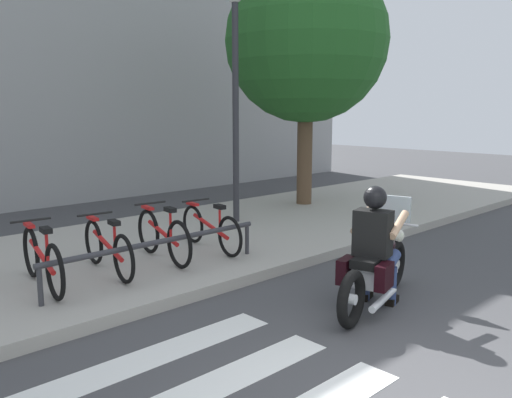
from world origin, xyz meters
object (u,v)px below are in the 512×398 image
object	(u,v)px
motorcycle	(376,268)
tree_near_rack	(306,41)
street_lamp	(235,87)
bicycle_1	(108,248)
bicycle_3	(210,228)
bike_rack	(159,245)
bicycle_2	(163,236)
rider	(375,238)
bicycle_0	(42,259)

from	to	relation	value
motorcycle	tree_near_rack	world-z (taller)	tree_near_rack
tree_near_rack	street_lamp	bearing A→B (deg)	-170.57
bicycle_1	bicycle_3	world-z (taller)	bicycle_1
bicycle_1	bike_rack	distance (m)	0.70
bicycle_1	tree_near_rack	size ratio (longest dim) A/B	0.30
street_lamp	bicycle_2	bearing A→B (deg)	-152.79
bike_rack	street_lamp	distance (m)	4.07
tree_near_rack	bicycle_2	bearing A→B (deg)	-161.02
rider	bicycle_3	bearing A→B (deg)	92.44
bicycle_1	street_lamp	size ratio (longest dim) A/B	0.37
motorcycle	bicycle_0	size ratio (longest dim) A/B	1.24
motorcycle	rider	distance (m)	0.37
motorcycle	street_lamp	world-z (taller)	street_lamp
rider	bicycle_0	world-z (taller)	rider
bicycle_2	street_lamp	world-z (taller)	street_lamp
rider	bicycle_0	xyz separation A→B (m)	(-2.68, 2.85, -0.31)
bicycle_1	street_lamp	distance (m)	4.21
bicycle_1	tree_near_rack	bearing A→B (deg)	16.33
motorcycle	bike_rack	distance (m)	2.72
bicycle_0	bicycle_1	xyz separation A→B (m)	(0.85, 0.00, -0.01)
bicycle_3	rider	bearing A→B (deg)	-87.56
bicycle_0	bike_rack	xyz separation A→B (m)	(1.28, -0.55, 0.05)
street_lamp	tree_near_rack	distance (m)	2.66
rider	bicycle_2	distance (m)	3.03
tree_near_rack	bicycle_0	bearing A→B (deg)	-165.68
bicycle_1	street_lamp	world-z (taller)	street_lamp
motorcycle	bicycle_2	bearing A→B (deg)	110.33
bicycle_0	tree_near_rack	bearing A→B (deg)	14.32
bicycle_3	bike_rack	bearing A→B (deg)	-156.55
bicycle_2	bicycle_3	distance (m)	0.85
bike_rack	street_lamp	world-z (taller)	street_lamp
bicycle_1	bike_rack	bearing A→B (deg)	-52.49
bicycle_3	bicycle_0	bearing A→B (deg)	-179.97
rider	bike_rack	bearing A→B (deg)	121.35
rider	bicycle_3	world-z (taller)	rider
motorcycle	bicycle_1	world-z (taller)	motorcycle
bicycle_0	bicycle_3	xyz separation A→B (m)	(2.56, 0.00, -0.02)
bicycle_0	tree_near_rack	distance (m)	7.56
rider	bike_rack	distance (m)	2.71
bicycle_1	bicycle_2	bearing A→B (deg)	-0.08
rider	bicycle_2	xyz separation A→B (m)	(-0.97, 2.85, -0.31)
bicycle_3	motorcycle	bearing A→B (deg)	-86.00
street_lamp	motorcycle	bearing A→B (deg)	-109.52
bicycle_0	bike_rack	bearing A→B (deg)	-23.43
rider	bicycle_0	distance (m)	3.93
bicycle_0	tree_near_rack	size ratio (longest dim) A/B	0.30
tree_near_rack	bicycle_1	bearing A→B (deg)	-163.67
bicycle_2	bicycle_3	size ratio (longest dim) A/B	0.97
bicycle_2	tree_near_rack	xyz separation A→B (m)	(4.92, 1.69, 3.22)
bicycle_2	tree_near_rack	bearing A→B (deg)	18.98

